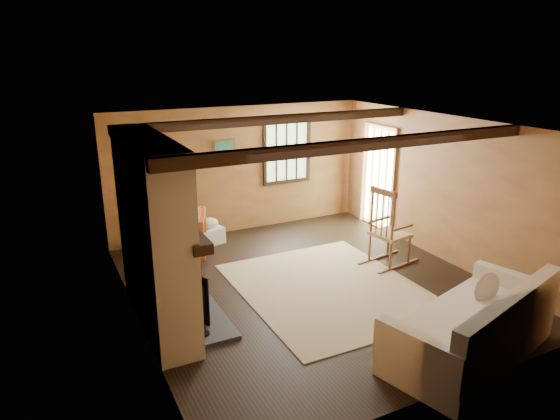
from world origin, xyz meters
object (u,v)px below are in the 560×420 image
rocking_chair (388,232)px  sofa (475,331)px  fireplace (156,241)px  laundry_basket (209,236)px  armchair (179,235)px

rocking_chair → sofa: 2.67m
rocking_chair → sofa: (-0.76, -2.55, -0.22)m
fireplace → laundry_basket: (1.42, 2.32, -0.95)m
sofa → laundry_basket: sofa is taller
sofa → laundry_basket: bearing=92.7°
sofa → rocking_chair: bearing=57.7°
fireplace → sofa: fireplace is taller
fireplace → armchair: size_ratio=2.71×
laundry_basket → armchair: size_ratio=0.57×
fireplace → sofa: size_ratio=0.97×
fireplace → sofa: (3.01, -2.41, -0.77)m
armchair → sofa: bearing=47.8°
armchair → rocking_chair: bearing=79.9°
rocking_chair → armchair: bearing=49.3°
fireplace → armchair: bearing=67.9°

